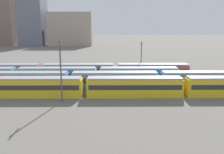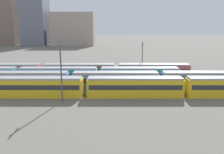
{
  "view_description": "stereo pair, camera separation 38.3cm",
  "coord_description": "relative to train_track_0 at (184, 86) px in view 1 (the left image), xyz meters",
  "views": [
    {
      "loc": [
        26.35,
        -42.28,
        13.15
      ],
      "look_at": [
        26.88,
        7.8,
        2.04
      ],
      "focal_mm": 37.05,
      "sensor_mm": 36.0,
      "label": 1
    },
    {
      "loc": [
        26.73,
        -42.28,
        13.15
      ],
      "look_at": [
        26.88,
        7.8,
        2.04
      ],
      "focal_mm": 37.05,
      "sensor_mm": 36.0,
      "label": 2
    }
  ],
  "objects": [
    {
      "name": "train_track_1",
      "position": [
        -13.06,
        5.2,
        0.0
      ],
      "size": [
        93.6,
        3.06,
        3.75
      ],
      "color": "#4C70BC",
      "rests_on": "ground_plane"
    },
    {
      "name": "distant_building_2",
      "position": [
        -40.2,
        121.24,
        9.1
      ],
      "size": [
        28.45,
        21.95,
        22.0
      ],
      "primitive_type": "cube",
      "color": "#A89989",
      "rests_on": "ground_plane"
    },
    {
      "name": "catenary_pole_1",
      "position": [
        -5.76,
        18.6,
        3.22
      ],
      "size": [
        0.24,
        3.2,
        9.17
      ],
      "color": "#4C4C51",
      "rests_on": "ground_plane"
    },
    {
      "name": "catenary_pole_0",
      "position": [
        -22.58,
        -3.14,
        4.02
      ],
      "size": [
        0.24,
        3.2,
        10.73
      ],
      "color": "#4C4C51",
      "rests_on": "ground_plane"
    },
    {
      "name": "distant_building_1",
      "position": [
        -66.6,
        121.24,
        18.85
      ],
      "size": [
        16.01,
        18.51,
        41.5
      ],
      "primitive_type": "cube",
      "color": "slate",
      "rests_on": "ground_plane"
    },
    {
      "name": "train_track_2",
      "position": [
        -26.26,
        10.4,
        -0.0
      ],
      "size": [
        55.8,
        3.06,
        3.75
      ],
      "color": "teal",
      "rests_on": "ground_plane"
    },
    {
      "name": "train_track_0",
      "position": [
        0.0,
        0.0,
        0.0
      ],
      "size": [
        112.5,
        3.06,
        3.75
      ],
      "color": "yellow",
      "rests_on": "ground_plane"
    },
    {
      "name": "train_track_3",
      "position": [
        -22.05,
        15.6,
        -0.0
      ],
      "size": [
        55.8,
        3.06,
        3.75
      ],
      "color": "#BC4C38",
      "rests_on": "ground_plane"
    }
  ]
}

